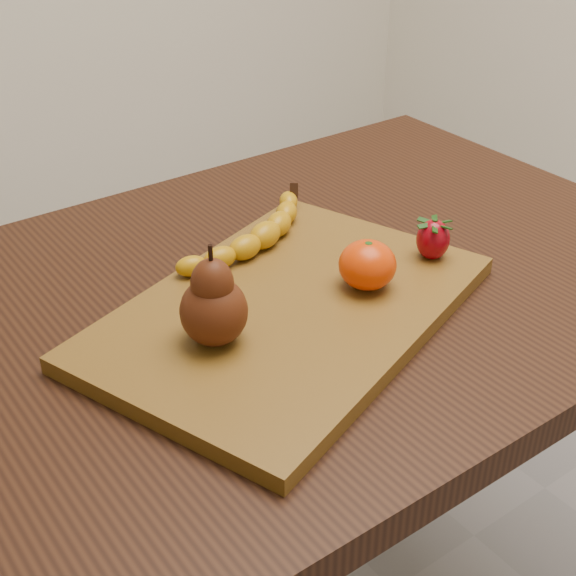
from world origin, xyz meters
TOP-DOWN VIEW (x-y plane):
  - table at (0.00, 0.00)m, footprint 1.00×0.70m
  - cutting_board at (-0.07, -0.07)m, footprint 0.52×0.43m
  - banana at (-0.02, 0.06)m, footprint 0.21×0.13m
  - pear at (-0.17, -0.08)m, footprint 0.07×0.07m
  - mandarin at (0.02, -0.09)m, footprint 0.08×0.08m
  - strawberry at (0.13, -0.08)m, footprint 0.05×0.05m

SIDE VIEW (x-z plane):
  - table at x=0.00m, z-range 0.28..1.04m
  - cutting_board at x=-0.07m, z-range 0.76..0.78m
  - banana at x=-0.02m, z-range 0.78..0.81m
  - strawberry at x=0.13m, z-range 0.78..0.83m
  - mandarin at x=0.02m, z-range 0.78..0.84m
  - pear at x=-0.17m, z-range 0.78..0.89m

